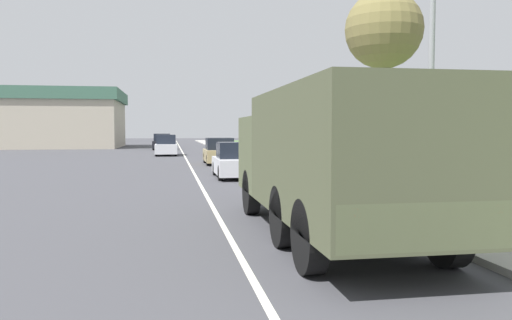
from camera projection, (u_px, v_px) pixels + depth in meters
The scene contains 14 objects.
ground_plane at pixel (186, 158), 37.18m from camera, with size 180.00×180.00×0.00m, color #424247.
lane_centre_stripe at pixel (186, 158), 37.18m from camera, with size 0.12×120.00×0.00m.
sidewalk_right at pixel (245, 157), 37.94m from camera, with size 1.80×120.00×0.12m.
grass_strip_right at pixel (301, 157), 38.69m from camera, with size 7.00×120.00×0.02m.
military_truck at pixel (330, 156), 9.69m from camera, with size 2.48×7.92×2.82m.
car_nearest_ahead at pixel (237, 162), 22.02m from camera, with size 1.95×3.96×1.56m.
car_second_ahead at pixel (220, 152), 30.68m from camera, with size 1.81×4.04×1.61m.
car_third_ahead at pixel (166, 146), 41.22m from camera, with size 1.76×4.44×1.71m.
car_fourth_ahead at pixel (162, 142), 53.58m from camera, with size 1.94×4.70×1.70m.
pickup_truck at pixel (506, 172), 14.04m from camera, with size 2.02×5.37×1.91m.
lamp_post at pixel (424, 19), 11.24m from camera, with size 1.69×0.24×7.59m.
tree_mid_right at pixel (384, 31), 19.92m from camera, with size 3.10×3.10×7.63m.
tree_far_right at pixel (344, 91), 29.40m from camera, with size 2.56×2.56×5.72m.
building_distant at pixel (39, 119), 59.36m from camera, with size 19.42×14.06×6.79m.
Camera 1 is at (-1.12, 2.53, 2.10)m, focal length 35.00 mm.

